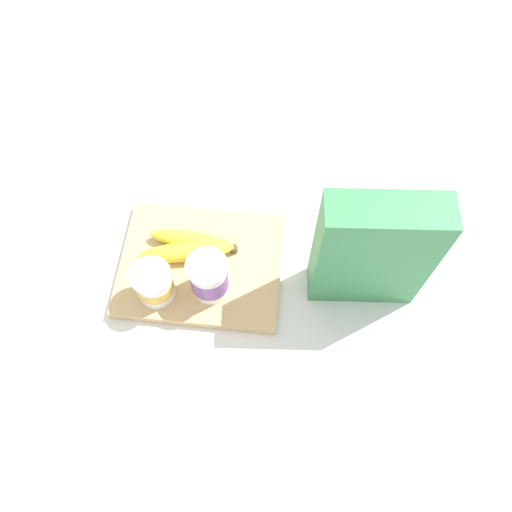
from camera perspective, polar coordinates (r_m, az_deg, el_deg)
The scene contains 6 objects.
ground_plane at distance 1.00m, azimuth -6.10°, elevation -1.27°, with size 2.40×2.40×0.00m, color silver.
cutting_board at distance 0.99m, azimuth -6.16°, elevation -1.01°, with size 0.31×0.25×0.02m, color tan.
cereal_box at distance 0.87m, azimuth 12.98°, elevation 0.39°, with size 0.20×0.07×0.28m, color #38844C.
yogurt_cup_front at distance 0.91m, azimuth -5.33°, elevation -2.40°, with size 0.07×0.07×0.10m.
yogurt_cup_back at distance 0.93m, azimuth -11.40°, elevation -3.09°, with size 0.07×0.07×0.08m.
banana_bunch at distance 0.98m, azimuth -7.53°, elevation 1.04°, with size 0.19×0.09×0.04m.
Camera 1 is at (-0.15, 0.42, 0.90)m, focal length 35.56 mm.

